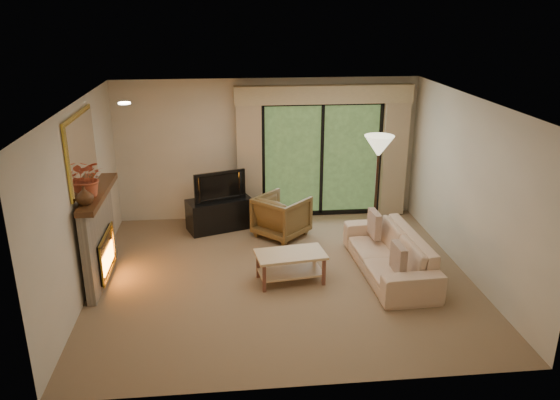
{
  "coord_description": "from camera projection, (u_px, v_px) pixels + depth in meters",
  "views": [
    {
      "loc": [
        -0.77,
        -7.22,
        3.81
      ],
      "look_at": [
        0.0,
        0.3,
        1.1
      ],
      "focal_mm": 35.0,
      "sensor_mm": 36.0,
      "label": 1
    }
  ],
  "objects": [
    {
      "name": "tv",
      "position": [
        218.0,
        185.0,
        9.58
      ],
      "size": [
        0.92,
        0.42,
        0.54
      ],
      "primitive_type": "imported",
      "rotation": [
        0.0,
        0.0,
        0.34
      ],
      "color": "black",
      "rests_on": "media_console"
    },
    {
      "name": "floor",
      "position": [
        282.0,
        276.0,
        8.12
      ],
      "size": [
        5.5,
        5.5,
        0.0
      ],
      "primitive_type": "plane",
      "color": "#85694C",
      "rests_on": "ground"
    },
    {
      "name": "armchair",
      "position": [
        282.0,
        216.0,
        9.44
      ],
      "size": [
        1.12,
        1.12,
        0.73
      ],
      "primitive_type": "imported",
      "rotation": [
        0.0,
        0.0,
        2.37
      ],
      "color": "brown",
      "rests_on": "floor"
    },
    {
      "name": "ceiling",
      "position": [
        282.0,
        101.0,
        7.25
      ],
      "size": [
        5.5,
        5.5,
        0.0
      ],
      "primitive_type": "plane",
      "rotation": [
        3.14,
        0.0,
        0.0
      ],
      "color": "white",
      "rests_on": "ground"
    },
    {
      "name": "sliding_door",
      "position": [
        322.0,
        159.0,
        10.14
      ],
      "size": [
        2.26,
        0.1,
        2.16
      ],
      "primitive_type": null,
      "color": "black",
      "rests_on": "floor"
    },
    {
      "name": "curtain_left",
      "position": [
        249.0,
        158.0,
        9.88
      ],
      "size": [
        0.45,
        0.18,
        2.35
      ],
      "primitive_type": "cube",
      "color": "tan",
      "rests_on": "floor"
    },
    {
      "name": "mirror",
      "position": [
        82.0,
        150.0,
        7.39
      ],
      "size": [
        0.07,
        1.45,
        1.02
      ],
      "primitive_type": null,
      "color": "gold",
      "rests_on": "wall_left"
    },
    {
      "name": "floor_lamp",
      "position": [
        376.0,
        189.0,
        9.09
      ],
      "size": [
        0.6,
        0.6,
        1.82
      ],
      "primitive_type": null,
      "rotation": [
        0.0,
        0.0,
        0.26
      ],
      "color": "#FFF8C6",
      "rests_on": "floor"
    },
    {
      "name": "coffee_table",
      "position": [
        290.0,
        267.0,
        7.91
      ],
      "size": [
        1.05,
        0.67,
        0.45
      ],
      "primitive_type": null,
      "rotation": [
        0.0,
        0.0,
        0.13
      ],
      "color": "tan",
      "rests_on": "floor"
    },
    {
      "name": "pillow_far",
      "position": [
        374.0,
        224.0,
        8.63
      ],
      "size": [
        0.13,
        0.42,
        0.41
      ],
      "primitive_type": "cube",
      "rotation": [
        0.0,
        0.0,
        0.04
      ],
      "color": "brown",
      "rests_on": "sofa"
    },
    {
      "name": "wall_left",
      "position": [
        82.0,
        201.0,
        7.42
      ],
      "size": [
        0.0,
        5.0,
        5.0
      ],
      "primitive_type": "plane",
      "rotation": [
        1.57,
        0.0,
        1.57
      ],
      "color": "beige",
      "rests_on": "ground"
    },
    {
      "name": "wall_right",
      "position": [
        469.0,
        187.0,
        7.95
      ],
      "size": [
        0.0,
        5.0,
        5.0
      ],
      "primitive_type": "plane",
      "rotation": [
        1.57,
        0.0,
        -1.57
      ],
      "color": "beige",
      "rests_on": "ground"
    },
    {
      "name": "vase",
      "position": [
        84.0,
        196.0,
        7.03
      ],
      "size": [
        0.27,
        0.27,
        0.24
      ],
      "primitive_type": "imported",
      "rotation": [
        0.0,
        0.0,
        0.17
      ],
      "color": "#482A15",
      "rests_on": "fireplace"
    },
    {
      "name": "fireplace",
      "position": [
        99.0,
        236.0,
        7.83
      ],
      "size": [
        0.24,
        1.7,
        1.37
      ],
      "primitive_type": null,
      "color": "gray",
      "rests_on": "floor"
    },
    {
      "name": "pillow_near",
      "position": [
        398.0,
        258.0,
        7.47
      ],
      "size": [
        0.12,
        0.4,
        0.4
      ],
      "primitive_type": "cube",
      "rotation": [
        0.0,
        0.0,
        0.04
      ],
      "color": "brown",
      "rests_on": "sofa"
    },
    {
      "name": "wall_back",
      "position": [
        268.0,
        150.0,
        10.03
      ],
      "size": [
        5.0,
        0.0,
        5.0
      ],
      "primitive_type": "plane",
      "rotation": [
        1.57,
        0.0,
        0.0
      ],
      "color": "beige",
      "rests_on": "ground"
    },
    {
      "name": "media_console",
      "position": [
        219.0,
        214.0,
        9.77
      ],
      "size": [
        1.22,
        0.85,
        0.56
      ],
      "primitive_type": "cube",
      "rotation": [
        0.0,
        0.0,
        0.34
      ],
      "color": "black",
      "rests_on": "floor"
    },
    {
      "name": "sofa",
      "position": [
        389.0,
        253.0,
        8.13
      ],
      "size": [
        0.94,
        2.19,
        0.63
      ],
      "primitive_type": "imported",
      "rotation": [
        0.0,
        0.0,
        -1.53
      ],
      "color": "tan",
      "rests_on": "floor"
    },
    {
      "name": "cornice",
      "position": [
        324.0,
        94.0,
        9.65
      ],
      "size": [
        3.2,
        0.24,
        0.32
      ],
      "primitive_type": "cube",
      "color": "tan",
      "rests_on": "wall_back"
    },
    {
      "name": "curtain_right",
      "position": [
        394.0,
        154.0,
        10.14
      ],
      "size": [
        0.45,
        0.18,
        2.35
      ],
      "primitive_type": "cube",
      "color": "tan",
      "rests_on": "floor"
    },
    {
      "name": "branches",
      "position": [
        89.0,
        178.0,
        7.29
      ],
      "size": [
        0.51,
        0.46,
        0.52
      ],
      "primitive_type": "imported",
      "rotation": [
        0.0,
        0.0,
        -0.12
      ],
      "color": "#BD5132",
      "rests_on": "fireplace"
    },
    {
      "name": "wall_front",
      "position": [
        309.0,
        277.0,
        5.34
      ],
      "size": [
        5.0,
        0.0,
        5.0
      ],
      "primitive_type": "plane",
      "rotation": [
        -1.57,
        0.0,
        0.0
      ],
      "color": "beige",
      "rests_on": "ground"
    }
  ]
}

